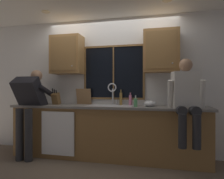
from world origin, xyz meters
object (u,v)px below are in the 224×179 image
(knife_block, at_px, (56,99))
(soap_dispenser, at_px, (136,102))
(bottle_tall_clear, at_px, (130,100))
(cutting_board, at_px, (84,97))
(bottle_green_glass, at_px, (121,98))
(person_standing, at_px, (29,103))
(person_sitting_on_counter, at_px, (186,96))
(mixing_bowl, at_px, (150,104))

(knife_block, relative_size, soap_dispenser, 1.66)
(knife_block, distance_m, bottle_tall_clear, 1.39)
(cutting_board, bearing_deg, bottle_green_glass, -3.16)
(person_standing, height_order, knife_block, person_standing)
(person_sitting_on_counter, bearing_deg, bottle_tall_clear, 151.53)
(soap_dispenser, distance_m, bottle_green_glass, 0.45)
(person_sitting_on_counter, xyz_separation_m, knife_block, (-2.29, 0.29, -0.08))
(soap_dispenser, xyz_separation_m, bottle_tall_clear, (-0.14, 0.38, 0.02))
(mixing_bowl, distance_m, soap_dispenser, 0.27)
(person_standing, bearing_deg, person_sitting_on_counter, 1.01)
(knife_block, xyz_separation_m, bottle_tall_clear, (1.38, 0.20, -0.01))
(knife_block, bearing_deg, mixing_bowl, -0.57)
(knife_block, bearing_deg, cutting_board, 22.40)
(knife_block, distance_m, cutting_board, 0.52)
(bottle_green_glass, bearing_deg, bottle_tall_clear, 15.17)
(soap_dispenser, relative_size, bottle_green_glass, 0.67)
(person_standing, xyz_separation_m, mixing_bowl, (2.07, 0.32, 0.00))
(cutting_board, distance_m, mixing_bowl, 1.28)
(mixing_bowl, height_order, bottle_tall_clear, bottle_tall_clear)
(mixing_bowl, bearing_deg, soap_dispenser, -144.62)
(person_standing, relative_size, bottle_green_glass, 5.38)
(person_sitting_on_counter, height_order, cutting_board, person_sitting_on_counter)
(mixing_bowl, bearing_deg, person_sitting_on_counter, -26.52)
(knife_block, height_order, bottle_tall_clear, knife_block)
(bottle_tall_clear, bearing_deg, soap_dispenser, -69.63)
(mixing_bowl, xyz_separation_m, bottle_tall_clear, (-0.36, 0.22, 0.05))
(mixing_bowl, height_order, bottle_green_glass, bottle_green_glass)
(soap_dispenser, height_order, bottle_green_glass, bottle_green_glass)
(person_standing, xyz_separation_m, bottle_tall_clear, (1.71, 0.54, 0.05))
(mixing_bowl, bearing_deg, knife_block, 179.43)
(knife_block, bearing_deg, bottle_tall_clear, 8.34)
(cutting_board, height_order, soap_dispenser, cutting_board)
(person_sitting_on_counter, relative_size, soap_dispenser, 6.49)
(cutting_board, xyz_separation_m, bottle_green_glass, (0.73, -0.04, -0.03))
(person_standing, bearing_deg, cutting_board, 33.44)
(person_standing, relative_size, person_sitting_on_counter, 1.24)
(bottle_green_glass, xyz_separation_m, bottle_tall_clear, (0.17, 0.05, -0.02))
(mixing_bowl, height_order, soap_dispenser, soap_dispenser)
(person_sitting_on_counter, height_order, bottle_green_glass, person_sitting_on_counter)
(person_standing, distance_m, bottle_tall_clear, 1.79)
(person_standing, distance_m, cutting_board, 0.98)
(bottle_green_glass, bearing_deg, person_standing, -162.22)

